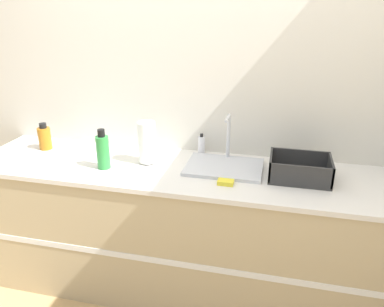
{
  "coord_description": "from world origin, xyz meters",
  "views": [
    {
      "loc": [
        0.6,
        -1.72,
        1.87
      ],
      "look_at": [
        0.12,
        0.29,
        1.03
      ],
      "focal_mm": 35.0,
      "sensor_mm": 36.0,
      "label": 1
    }
  ],
  "objects_px": {
    "bottle_green": "(103,151)",
    "soap_dispenser": "(201,145)",
    "bottle_amber": "(45,138)",
    "sink": "(224,165)",
    "dish_rack": "(299,171)",
    "paper_towel_roll": "(147,143)"
  },
  "relations": [
    {
      "from": "dish_rack",
      "to": "bottle_green",
      "type": "relative_size",
      "value": 1.39
    },
    {
      "from": "bottle_green",
      "to": "bottle_amber",
      "type": "xyz_separation_m",
      "value": [
        -0.54,
        0.21,
        -0.03
      ]
    },
    {
      "from": "bottle_green",
      "to": "sink",
      "type": "bearing_deg",
      "value": 13.08
    },
    {
      "from": "sink",
      "to": "soap_dispenser",
      "type": "distance_m",
      "value": 0.27
    },
    {
      "from": "sink",
      "to": "bottle_amber",
      "type": "height_order",
      "value": "sink"
    },
    {
      "from": "bottle_amber",
      "to": "paper_towel_roll",
      "type": "bearing_deg",
      "value": -5.05
    },
    {
      "from": "soap_dispenser",
      "to": "dish_rack",
      "type": "bearing_deg",
      "value": -20.65
    },
    {
      "from": "sink",
      "to": "dish_rack",
      "type": "bearing_deg",
      "value": -5.63
    },
    {
      "from": "sink",
      "to": "soap_dispenser",
      "type": "relative_size",
      "value": 3.25
    },
    {
      "from": "sink",
      "to": "dish_rack",
      "type": "distance_m",
      "value": 0.45
    },
    {
      "from": "paper_towel_roll",
      "to": "sink",
      "type": "bearing_deg",
      "value": 3.63
    },
    {
      "from": "dish_rack",
      "to": "soap_dispenser",
      "type": "height_order",
      "value": "soap_dispenser"
    },
    {
      "from": "bottle_green",
      "to": "bottle_amber",
      "type": "relative_size",
      "value": 1.35
    },
    {
      "from": "dish_rack",
      "to": "soap_dispenser",
      "type": "bearing_deg",
      "value": 159.35
    },
    {
      "from": "soap_dispenser",
      "to": "bottle_amber",
      "type": "bearing_deg",
      "value": -171.75
    },
    {
      "from": "paper_towel_roll",
      "to": "dish_rack",
      "type": "relative_size",
      "value": 0.78
    },
    {
      "from": "sink",
      "to": "dish_rack",
      "type": "relative_size",
      "value": 1.35
    },
    {
      "from": "sink",
      "to": "soap_dispenser",
      "type": "xyz_separation_m",
      "value": [
        -0.19,
        0.19,
        0.04
      ]
    },
    {
      "from": "sink",
      "to": "bottle_amber",
      "type": "relative_size",
      "value": 2.52
    },
    {
      "from": "bottle_amber",
      "to": "bottle_green",
      "type": "bearing_deg",
      "value": -20.87
    },
    {
      "from": "bottle_green",
      "to": "soap_dispenser",
      "type": "height_order",
      "value": "bottle_green"
    },
    {
      "from": "paper_towel_roll",
      "to": "bottle_amber",
      "type": "xyz_separation_m",
      "value": [
        -0.78,
        0.07,
        -0.06
      ]
    }
  ]
}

